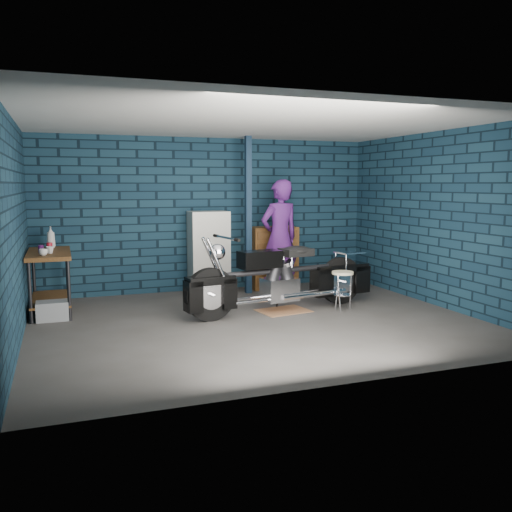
% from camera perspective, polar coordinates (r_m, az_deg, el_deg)
% --- Properties ---
extents(ground, '(6.00, 6.00, 0.00)m').
position_cam_1_polar(ground, '(7.55, 0.08, -6.94)').
color(ground, '#44413F').
rests_on(ground, ground).
extents(room_walls, '(6.02, 5.01, 2.71)m').
position_cam_1_polar(room_walls, '(7.83, -1.31, 7.66)').
color(room_walls, '#112738').
rests_on(room_walls, ground).
extents(support_post, '(0.10, 0.10, 2.70)m').
position_cam_1_polar(support_post, '(9.34, -0.82, 4.25)').
color(support_post, '#13273D').
rests_on(support_post, ground).
extents(workbench, '(0.60, 1.40, 0.91)m').
position_cam_1_polar(workbench, '(8.56, -20.84, -2.59)').
color(workbench, brown).
rests_on(workbench, ground).
extents(drip_mat, '(0.81, 0.66, 0.01)m').
position_cam_1_polar(drip_mat, '(8.18, 2.91, -5.77)').
color(drip_mat, '#8B5D3D').
rests_on(drip_mat, ground).
extents(motorcycle, '(2.74, 1.14, 1.17)m').
position_cam_1_polar(motorcycle, '(8.07, 2.94, -1.74)').
color(motorcycle, black).
rests_on(motorcycle, ground).
extents(person, '(0.79, 0.60, 1.97)m').
position_cam_1_polar(person, '(9.25, 2.51, 1.94)').
color(person, '#501D6C').
rests_on(person, ground).
extents(storage_bin, '(0.43, 0.30, 0.27)m').
position_cam_1_polar(storage_bin, '(8.13, -20.64, -5.41)').
color(storage_bin, gray).
rests_on(storage_bin, ground).
extents(locker, '(0.67, 0.48, 1.43)m').
position_cam_1_polar(locker, '(9.49, -4.99, 0.41)').
color(locker, beige).
rests_on(locker, ground).
extents(tool_chest, '(0.84, 0.47, 1.12)m').
position_cam_1_polar(tool_chest, '(9.88, 1.82, -0.17)').
color(tool_chest, brown).
rests_on(tool_chest, ground).
extents(shop_stool, '(0.42, 0.42, 0.59)m').
position_cam_1_polar(shop_stool, '(8.26, 9.07, -3.65)').
color(shop_stool, beige).
rests_on(shop_stool, ground).
extents(cup_a, '(0.13, 0.13, 0.09)m').
position_cam_1_polar(cup_a, '(8.05, -21.49, 0.38)').
color(cup_a, beige).
rests_on(cup_a, workbench).
extents(cup_b, '(0.11, 0.11, 0.10)m').
position_cam_1_polar(cup_b, '(8.25, -20.88, 0.60)').
color(cup_b, beige).
rests_on(cup_b, workbench).
extents(mug_purple, '(0.09, 0.09, 0.10)m').
position_cam_1_polar(mug_purple, '(8.44, -21.71, 0.71)').
color(mug_purple, '#541965').
rests_on(mug_purple, workbench).
extents(mug_red, '(0.11, 0.11, 0.12)m').
position_cam_1_polar(mug_red, '(8.61, -20.91, 0.93)').
color(mug_red, '#A81626').
rests_on(mug_red, workbench).
extents(bottle, '(0.14, 0.14, 0.33)m').
position_cam_1_polar(bottle, '(9.00, -20.79, 1.88)').
color(bottle, gray).
rests_on(bottle, workbench).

